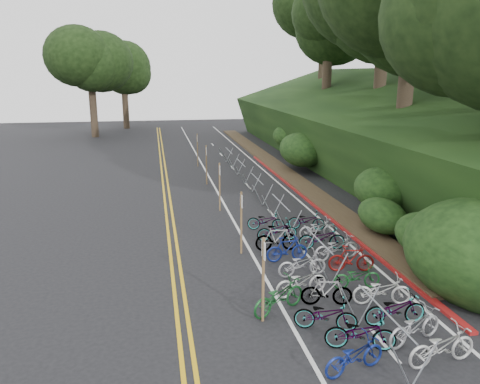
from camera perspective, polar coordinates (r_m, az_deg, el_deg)
name	(u,v)px	position (r m, az deg, el deg)	size (l,w,h in m)	color
ground	(253,318)	(14.02, 1.54, -15.11)	(120.00, 120.00, 0.00)	black
road_markings	(223,216)	(23.31, -2.07, -2.89)	(7.47, 80.00, 0.01)	gold
red_curb	(308,200)	(26.24, 8.32, -0.96)	(0.25, 28.00, 0.10)	maroon
embankment	(375,136)	(34.92, 16.18, 6.62)	(14.30, 48.14, 9.11)	black
tree_cluster	(323,8)	(36.43, 10.13, 21.23)	(32.39, 54.00, 18.29)	#2D2319
bike_rack_front	(384,323)	(12.56, 17.16, -14.99)	(1.16, 2.98, 1.20)	gray
bike_racks_rest	(257,184)	(26.26, 2.10, 1.00)	(1.14, 23.00, 1.17)	gray
signpost_near	(263,274)	(13.25, 2.85, -9.98)	(0.08, 0.40, 2.52)	brown
signposts_rest	(212,172)	(26.70, -3.40, 2.48)	(0.08, 18.40, 2.50)	brown
bike_front	(279,296)	(14.15, 4.75, -12.54)	(1.93, 0.67, 1.02)	#144C1E
bike_valet	(331,269)	(16.24, 11.07, -9.25)	(3.31, 12.39, 1.05)	navy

